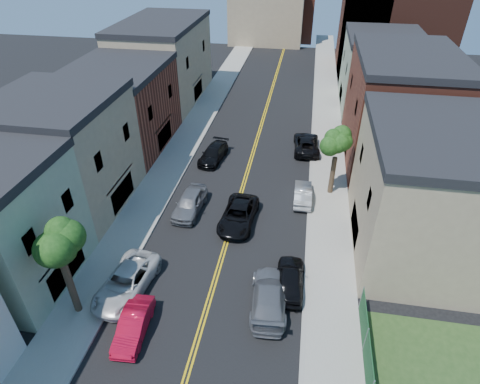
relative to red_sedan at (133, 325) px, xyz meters
The scene contains 24 objects.
sidewalk_left 27.24m from the red_sedan, 98.66° to the left, with size 3.20×100.00×0.15m, color gray.
sidewalk_right 29.36m from the red_sedan, 66.51° to the left, with size 3.20×100.00×0.15m, color gray.
curb_left 27.04m from the red_sedan, 94.99° to the left, with size 0.30×100.00×0.15m, color gray.
curb_right 28.71m from the red_sedan, 69.72° to the left, with size 0.30×100.00×0.15m, color gray.
bldg_left_tan_near 16.15m from the red_sedan, 130.54° to the left, with size 9.00×10.00×9.00m, color #998466.
bldg_left_brick 25.31m from the red_sedan, 113.98° to the left, with size 9.00×12.00×8.00m, color brown.
bldg_left_tan_far 38.52m from the red_sedan, 105.44° to the left, with size 9.00×16.00×9.50m, color #998466.
bldg_right_tan 21.23m from the red_sedan, 31.54° to the left, with size 9.00×12.00×9.00m, color #998466.
bldg_right_brick 30.93m from the red_sedan, 54.47° to the left, with size 9.00×14.00×10.00m, color brown.
bldg_right_palegrn 42.95m from the red_sedan, 65.43° to the left, with size 9.00×12.00×8.50m, color gray.
church 58.00m from the red_sedan, 69.55° to the left, with size 16.20×14.20×22.60m.
backdrop_left 69.13m from the red_sedan, 90.17° to the left, with size 14.00×8.00×12.00m, color #998466.
backdrop_center 73.15m from the red_sedan, 87.02° to the left, with size 10.00×8.00×10.00m, color brown.
tree_left_mid 7.23m from the red_sedan, 167.09° to the left, with size 5.20×5.20×9.29m.
tree_right_far 21.21m from the red_sedan, 55.31° to the left, with size 4.40×4.40×8.03m.
red_sedan is the anchor object (origin of this frame).
white_pickup 3.47m from the red_sedan, 119.37° to the left, with size 2.66×5.76×1.60m, color silver.
grey_car_left 12.24m from the red_sedan, 90.00° to the left, with size 2.01×5.00×1.70m, color slate.
black_car_left 21.08m from the red_sedan, 90.00° to the left, with size 2.01×4.93×1.43m, color black.
grey_car_right 8.37m from the red_sedan, 24.02° to the left, with size 2.26×5.55×1.61m, color slate.
black_car_right 10.26m from the red_sedan, 30.18° to the left, with size 1.82×4.51×1.54m, color black.
silver_car_right 17.98m from the red_sedan, 58.86° to the left, with size 1.48×4.26×1.40m, color #ADB0B5.
dark_car_right_far 26.50m from the red_sedan, 69.46° to the left, with size 2.57×5.57×1.55m, color black.
black_suv_lane 12.13m from the red_sedan, 69.24° to the left, with size 2.56×5.56×1.55m, color black.
Camera 1 is at (4.91, -0.53, 20.39)m, focal length 29.76 mm.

